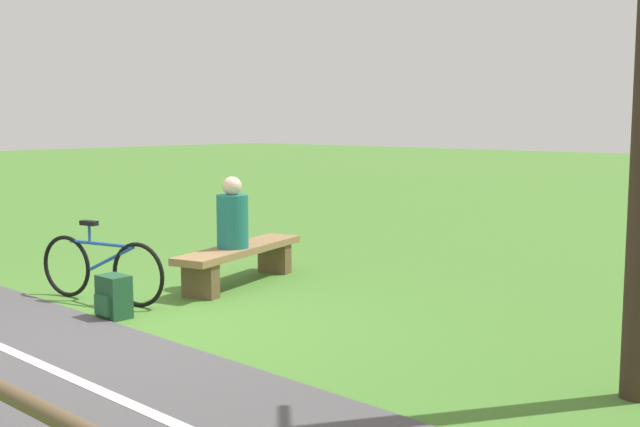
# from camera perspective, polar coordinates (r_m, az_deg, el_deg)

# --- Properties ---
(ground_plane) EXTENTS (80.00, 80.00, 0.00)m
(ground_plane) POSITION_cam_1_polar(r_m,az_deg,el_deg) (7.50, -13.55, -8.07)
(ground_plane) COLOR #477A2D
(bench) EXTENTS (2.12, 0.93, 0.45)m
(bench) POSITION_cam_1_polar(r_m,az_deg,el_deg) (9.14, -5.84, -3.16)
(bench) COLOR #937047
(bench) RESTS_ON ground_plane
(person_seated) EXTENTS (0.44, 0.44, 0.82)m
(person_seated) POSITION_cam_1_polar(r_m,az_deg,el_deg) (8.95, -6.40, -0.27)
(person_seated) COLOR #1E6B66
(person_seated) RESTS_ON bench
(bicycle) EXTENTS (0.43, 1.64, 0.85)m
(bicycle) POSITION_cam_1_polar(r_m,az_deg,el_deg) (8.54, -15.66, -3.87)
(bicycle) COLOR black
(bicycle) RESTS_ON ground_plane
(backpack) EXTENTS (0.27, 0.32, 0.42)m
(backpack) POSITION_cam_1_polar(r_m,az_deg,el_deg) (7.84, -14.83, -5.91)
(backpack) COLOR #1E4C2D
(backpack) RESTS_ON ground_plane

